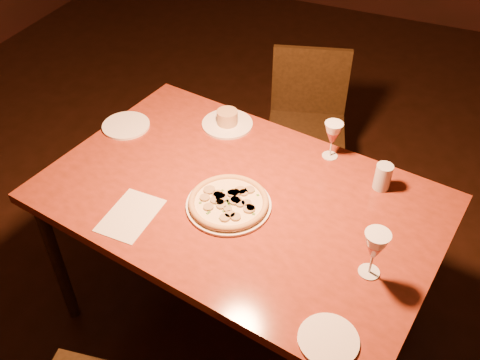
% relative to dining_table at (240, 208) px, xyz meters
% --- Properties ---
extents(floor, '(7.00, 7.00, 0.00)m').
position_rel_dining_table_xyz_m(floor, '(-0.07, 0.18, -0.74)').
color(floor, black).
rests_on(floor, ground).
extents(dining_table, '(1.65, 1.20, 0.81)m').
position_rel_dining_table_xyz_m(dining_table, '(0.00, 0.00, 0.00)').
color(dining_table, maroon).
rests_on(dining_table, floor).
extents(chair_far, '(0.52, 0.52, 0.87)m').
position_rel_dining_table_xyz_m(chair_far, '(-0.04, 1.02, -0.25)').
color(chair_far, black).
rests_on(chair_far, floor).
extents(pizza_plate, '(0.32, 0.32, 0.04)m').
position_rel_dining_table_xyz_m(pizza_plate, '(-0.01, -0.07, 0.09)').
color(pizza_plate, white).
rests_on(pizza_plate, dining_table).
extents(ramekin_saucer, '(0.23, 0.23, 0.07)m').
position_rel_dining_table_xyz_m(ramekin_saucer, '(-0.24, 0.40, 0.09)').
color(ramekin_saucer, white).
rests_on(ramekin_saucer, dining_table).
extents(wine_glass_far, '(0.08, 0.08, 0.17)m').
position_rel_dining_table_xyz_m(wine_glass_far, '(0.25, 0.37, 0.16)').
color(wine_glass_far, '#A24543').
rests_on(wine_glass_far, dining_table).
extents(wine_glass_right, '(0.08, 0.08, 0.19)m').
position_rel_dining_table_xyz_m(wine_glass_right, '(0.54, -0.17, 0.16)').
color(wine_glass_right, '#A24543').
rests_on(wine_glass_right, dining_table).
extents(water_tumbler, '(0.07, 0.07, 0.11)m').
position_rel_dining_table_xyz_m(water_tumbler, '(0.49, 0.26, 0.13)').
color(water_tumbler, silver).
rests_on(water_tumbler, dining_table).
extents(side_plate_left, '(0.21, 0.21, 0.01)m').
position_rel_dining_table_xyz_m(side_plate_left, '(-0.65, 0.21, 0.08)').
color(side_plate_left, white).
rests_on(side_plate_left, dining_table).
extents(side_plate_near, '(0.18, 0.18, 0.01)m').
position_rel_dining_table_xyz_m(side_plate_near, '(0.49, -0.48, 0.08)').
color(side_plate_near, white).
rests_on(side_plate_near, dining_table).
extents(menu_card, '(0.17, 0.25, 0.00)m').
position_rel_dining_table_xyz_m(menu_card, '(-0.33, -0.26, 0.07)').
color(menu_card, beige).
rests_on(menu_card, dining_table).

